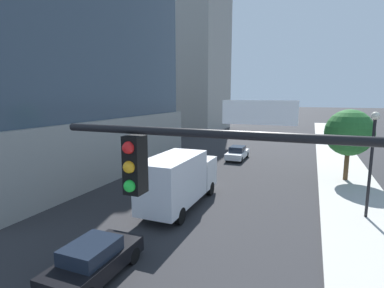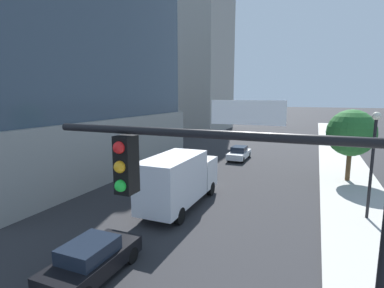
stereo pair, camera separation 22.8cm
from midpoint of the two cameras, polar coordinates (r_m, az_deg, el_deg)
sidewalk at (r=23.10m, az=28.36°, el=-9.11°), size 4.35×120.00×0.15m
construction_building at (r=62.90m, az=-0.54°, el=19.07°), size 14.40×16.60×39.90m
traffic_light_pole at (r=4.91m, az=12.58°, el=-16.90°), size 5.57×0.48×6.68m
street_lamp at (r=18.85m, az=31.03°, el=-0.92°), size 0.44×0.44×5.91m
street_tree at (r=26.69m, az=27.72°, el=1.92°), size 3.70×3.70×5.72m
car_white at (r=32.91m, az=8.50°, el=-1.73°), size 1.76×4.44×1.47m
car_black at (r=12.66m, az=-18.83°, el=-20.36°), size 1.81×4.10×1.50m
box_truck at (r=18.39m, az=-2.81°, el=-6.66°), size 2.34×7.57×3.42m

